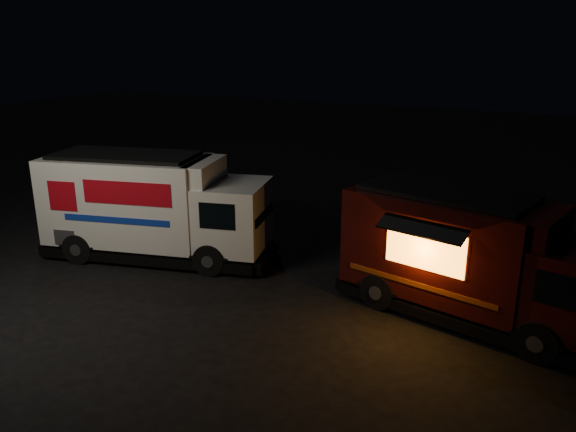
% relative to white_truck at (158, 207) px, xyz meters
% --- Properties ---
extents(ground, '(80.00, 80.00, 0.00)m').
position_rel_white_truck_xyz_m(ground, '(1.31, -1.16, -1.42)').
color(ground, black).
rests_on(ground, ground).
extents(white_truck, '(6.60, 3.68, 2.84)m').
position_rel_white_truck_xyz_m(white_truck, '(0.00, 0.00, 0.00)').
color(white_truck, silver).
rests_on(white_truck, ground).
extents(red_truck, '(6.08, 3.29, 2.68)m').
position_rel_white_truck_xyz_m(red_truck, '(8.24, 0.34, -0.08)').
color(red_truck, '#3A0A0B').
rests_on(red_truck, ground).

